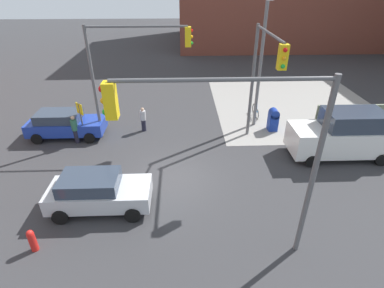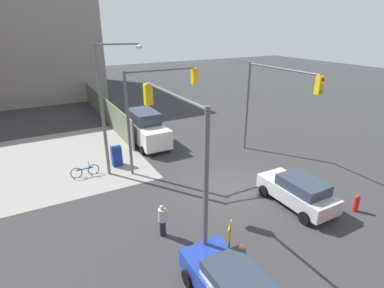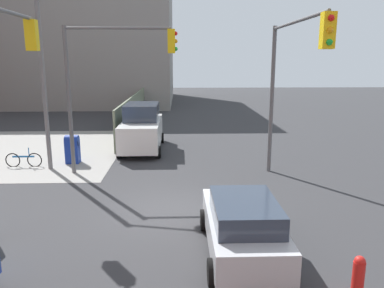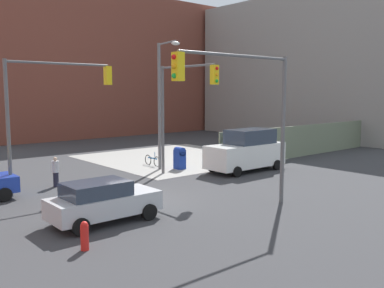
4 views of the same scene
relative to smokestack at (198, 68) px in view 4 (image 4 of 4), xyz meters
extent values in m
plane|color=#333335|center=(-29.56, -30.00, -8.37)|extent=(120.00, 120.00, 0.00)
cube|color=gray|center=(-20.56, -21.00, -8.36)|extent=(12.00, 12.00, 0.01)
cube|color=slate|center=(-12.69, -26.80, -7.17)|extent=(17.74, 0.12, 2.40)
cube|color=brown|center=(-13.17, 4.00, -0.45)|extent=(32.00, 18.00, 15.83)
cube|color=gray|center=(6.44, -17.44, -0.80)|extent=(20.00, 24.00, 15.14)
cylinder|color=brown|center=(0.00, 0.00, 0.00)|extent=(1.80, 1.80, 16.73)
cylinder|color=#59595B|center=(-34.06, -25.50, -5.12)|extent=(0.18, 0.18, 6.50)
cylinder|color=#59595B|center=(-31.40, -25.50, -1.99)|extent=(5.33, 0.12, 0.12)
cube|color=yellow|center=(-28.73, -25.50, -2.52)|extent=(0.32, 0.36, 1.00)
sphere|color=red|center=(-28.55, -25.50, -2.20)|extent=(0.18, 0.18, 0.18)
sphere|color=orange|center=(-28.55, -25.50, -2.52)|extent=(0.18, 0.18, 0.18)
sphere|color=green|center=(-28.55, -25.50, -2.84)|extent=(0.18, 0.18, 0.18)
cylinder|color=#59595B|center=(-25.06, -34.50, -5.12)|extent=(0.18, 0.18, 6.50)
cylinder|color=#59595B|center=(-28.03, -34.50, -1.99)|extent=(5.95, 0.12, 0.12)
cube|color=yellow|center=(-31.01, -34.50, -2.52)|extent=(0.32, 0.36, 1.00)
sphere|color=red|center=(-31.19, -34.50, -2.20)|extent=(0.18, 0.18, 0.18)
sphere|color=orange|center=(-31.19, -34.50, -2.52)|extent=(0.18, 0.18, 0.18)
sphere|color=green|center=(-31.19, -34.50, -2.84)|extent=(0.18, 0.18, 0.18)
cylinder|color=#59595B|center=(-25.06, -25.50, -5.12)|extent=(0.18, 0.18, 6.50)
cylinder|color=#59595B|center=(-25.06, -27.77, -1.99)|extent=(0.12, 4.53, 0.12)
cube|color=yellow|center=(-25.06, -30.03, -2.52)|extent=(0.36, 0.32, 1.00)
sphere|color=red|center=(-25.06, -30.21, -2.20)|extent=(0.18, 0.18, 0.18)
sphere|color=orange|center=(-25.06, -30.21, -2.52)|extent=(0.18, 0.18, 0.18)
sphere|color=green|center=(-25.06, -30.21, -2.84)|extent=(0.18, 0.18, 0.18)
cylinder|color=slate|center=(-24.36, -24.20, -4.37)|extent=(0.20, 0.20, 8.00)
cylinder|color=slate|center=(-24.61, -25.37, -0.47)|extent=(0.61, 2.37, 0.10)
ellipsoid|color=silver|center=(-24.87, -26.55, -0.62)|extent=(0.56, 0.36, 0.24)
cube|color=navy|center=(-23.36, -25.00, -7.79)|extent=(0.56, 0.64, 1.15)
cylinder|color=navy|center=(-23.36, -25.00, -7.22)|extent=(0.56, 0.64, 0.56)
cylinder|color=red|center=(-34.56, -34.20, -7.97)|extent=(0.26, 0.26, 0.80)
sphere|color=red|center=(-34.56, -34.20, -7.55)|extent=(0.24, 0.24, 0.24)
cube|color=#B7BABF|center=(-32.62, -31.98, -7.67)|extent=(4.21, 1.80, 0.75)
cube|color=#2D3847|center=(-32.96, -31.98, -7.02)|extent=(2.36, 1.58, 0.55)
cylinder|color=black|center=(-31.19, -31.08, -8.05)|extent=(0.64, 0.22, 0.64)
cylinder|color=black|center=(-31.19, -32.88, -8.05)|extent=(0.64, 0.22, 0.64)
cylinder|color=black|center=(-34.06, -31.08, -8.05)|extent=(0.64, 0.22, 0.64)
cylinder|color=black|center=(-34.06, -32.88, -8.05)|extent=(0.64, 0.22, 0.64)
cylinder|color=black|center=(-34.60, -26.27, -8.05)|extent=(0.64, 0.22, 0.64)
cube|color=white|center=(-20.63, -28.20, -7.35)|extent=(5.40, 2.10, 1.40)
cube|color=#2D3847|center=(-20.19, -28.20, -6.20)|extent=(3.02, 1.85, 0.90)
cylinder|color=black|center=(-22.46, -29.25, -8.05)|extent=(0.64, 0.22, 0.64)
cylinder|color=black|center=(-22.46, -27.15, -8.05)|extent=(0.64, 0.22, 0.64)
cylinder|color=black|center=(-18.79, -29.25, -8.05)|extent=(0.64, 0.22, 0.64)
cylinder|color=black|center=(-18.79, -27.15, -8.05)|extent=(0.64, 0.22, 0.64)
cylinder|color=#B2B2B7|center=(-31.56, -24.80, -7.30)|extent=(0.36, 0.36, 0.60)
sphere|color=tan|center=(-31.56, -24.80, -6.89)|extent=(0.21, 0.21, 0.21)
cylinder|color=#1E1E2D|center=(-31.56, -24.80, -7.98)|extent=(0.28, 0.28, 0.76)
torus|color=black|center=(-23.96, -22.28, -8.04)|extent=(0.05, 0.71, 0.71)
torus|color=black|center=(-23.96, -23.32, -8.04)|extent=(0.05, 0.71, 0.71)
cube|color=#1E5999|center=(-23.96, -22.80, -7.86)|extent=(0.04, 1.04, 0.08)
cylinder|color=#1E5999|center=(-23.96, -23.08, -7.62)|extent=(0.04, 0.04, 0.40)
camera|label=1|loc=(-29.14, -41.97, 0.39)|focal=28.00mm
camera|label=2|loc=(-41.94, -20.61, 0.54)|focal=28.00mm
camera|label=3|loc=(-41.72, -30.34, -3.34)|focal=35.00mm
camera|label=4|loc=(-40.39, -46.32, -3.38)|focal=40.00mm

